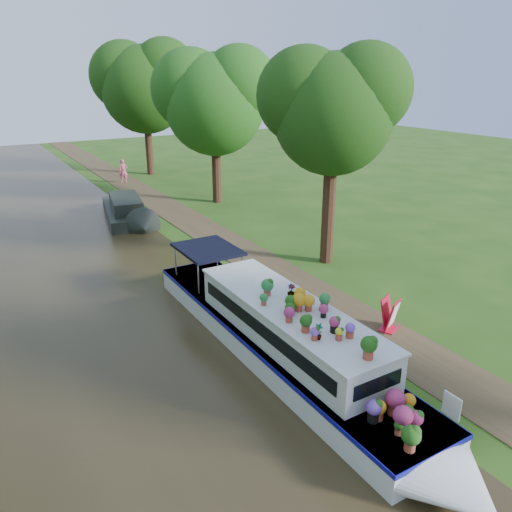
% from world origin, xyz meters
% --- Properties ---
extents(ground, '(100.00, 100.00, 0.00)m').
position_xyz_m(ground, '(0.00, 0.00, 0.00)').
color(ground, '#234611').
rests_on(ground, ground).
extents(canal_water, '(10.00, 100.00, 0.02)m').
position_xyz_m(canal_water, '(-6.00, 0.00, 0.01)').
color(canal_water, black).
rests_on(canal_water, ground).
extents(towpath, '(2.20, 100.00, 0.03)m').
position_xyz_m(towpath, '(1.20, 0.00, 0.01)').
color(towpath, '#41331E').
rests_on(towpath, ground).
extents(plant_boat, '(2.29, 13.52, 2.28)m').
position_xyz_m(plant_boat, '(-2.25, -2.94, 0.85)').
color(plant_boat, silver).
rests_on(plant_boat, canal_water).
extents(tree_near_overhang, '(5.52, 5.28, 8.99)m').
position_xyz_m(tree_near_overhang, '(3.79, 3.06, 6.60)').
color(tree_near_overhang, black).
rests_on(tree_near_overhang, ground).
extents(tree_near_mid, '(6.90, 6.60, 9.40)m').
position_xyz_m(tree_near_mid, '(4.48, 15.08, 6.44)').
color(tree_near_mid, black).
rests_on(tree_near_mid, ground).
extents(tree_near_far, '(7.59, 7.26, 10.30)m').
position_xyz_m(tree_near_far, '(3.98, 26.09, 7.05)').
color(tree_near_far, black).
rests_on(tree_near_far, ground).
extents(second_boat, '(3.02, 7.07, 1.31)m').
position_xyz_m(second_boat, '(-1.75, 13.88, 0.53)').
color(second_boat, black).
rests_on(second_boat, canal_water).
extents(sandwich_board, '(0.74, 0.77, 1.07)m').
position_xyz_m(sandwich_board, '(1.65, -2.97, 0.51)').
color(sandwich_board, red).
rests_on(sandwich_board, towpath).
extents(pedestrian_pink, '(0.68, 0.49, 1.74)m').
position_xyz_m(pedestrian_pink, '(1.11, 23.74, 0.90)').
color(pedestrian_pink, '#ED618F').
rests_on(pedestrian_pink, towpath).
extents(verge_plant, '(0.43, 0.38, 0.44)m').
position_xyz_m(verge_plant, '(0.05, 1.81, 0.22)').
color(verge_plant, '#1B5B1D').
rests_on(verge_plant, ground).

